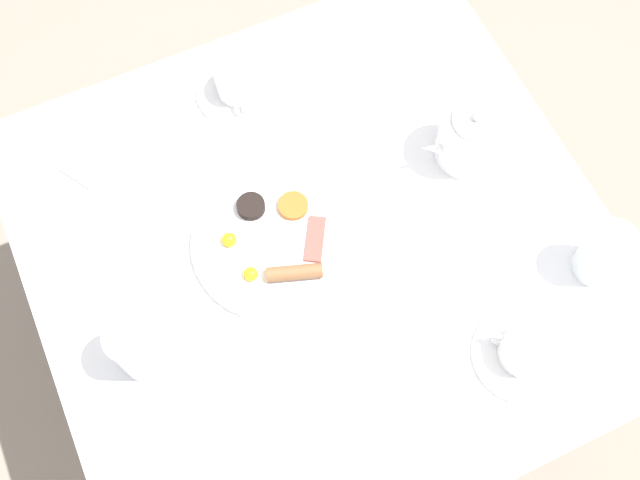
# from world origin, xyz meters

# --- Properties ---
(ground_plane) EXTENTS (8.00, 8.00, 0.00)m
(ground_plane) POSITION_xyz_m (0.00, 0.00, 0.00)
(ground_plane) COLOR gray
(table) EXTENTS (0.94, 0.96, 0.73)m
(table) POSITION_xyz_m (0.00, 0.00, 0.66)
(table) COLOR white
(table) RESTS_ON ground_plane
(breakfast_plate) EXTENTS (0.28, 0.28, 0.04)m
(breakfast_plate) POSITION_xyz_m (0.03, 0.07, 0.74)
(breakfast_plate) COLOR white
(breakfast_plate) RESTS_ON table
(teapot_near) EXTENTS (0.11, 0.21, 0.13)m
(teapot_near) POSITION_xyz_m (0.05, -0.31, 0.79)
(teapot_near) COLOR white
(teapot_near) RESTS_ON table
(teacup_with_saucer_left) EXTENTS (0.16, 0.16, 0.06)m
(teacup_with_saucer_left) POSITION_xyz_m (-0.31, -0.21, 0.76)
(teacup_with_saucer_left) COLOR white
(teacup_with_saucer_left) RESTS_ON table
(teacup_with_saucer_right) EXTENTS (0.16, 0.16, 0.06)m
(teacup_with_saucer_right) POSITION_xyz_m (0.34, 0.01, 0.76)
(teacup_with_saucer_right) COLOR white
(teacup_with_saucer_right) RESTS_ON table
(water_glass_tall) EXTENTS (0.08, 0.08, 0.11)m
(water_glass_tall) POSITION_xyz_m (-0.23, -0.40, 0.79)
(water_glass_tall) COLOR white
(water_glass_tall) RESTS_ON table
(water_glass_short) EXTENTS (0.08, 0.08, 0.13)m
(water_glass_short) POSITION_xyz_m (-0.06, 0.34, 0.80)
(water_glass_short) COLOR white
(water_glass_short) RESTS_ON table
(napkin_folded) EXTENTS (0.13, 0.14, 0.01)m
(napkin_folded) POSITION_xyz_m (0.32, 0.29, 0.74)
(napkin_folded) COLOR white
(napkin_folded) RESTS_ON table
(knife_by_plate) EXTENTS (0.17, 0.16, 0.00)m
(knife_by_plate) POSITION_xyz_m (0.33, -0.26, 0.73)
(knife_by_plate) COLOR silver
(knife_by_plate) RESTS_ON table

